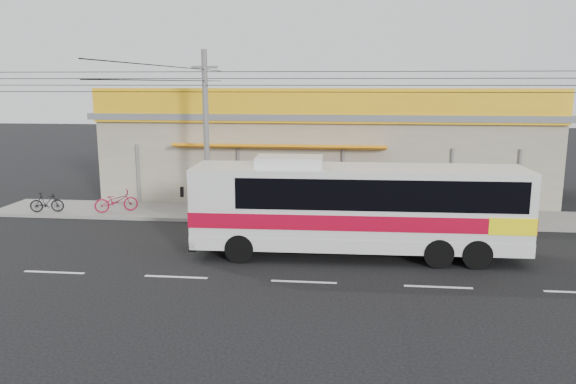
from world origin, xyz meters
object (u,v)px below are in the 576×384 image
Objects in this scene: motorbike_red at (116,201)px; utility_pole at (205,81)px; motorbike_dark at (47,202)px; coach_bus at (363,204)px.

utility_pole reaches higher than motorbike_red.
motorbike_red is 7.05m from utility_pole.
utility_pole is (7.61, -0.36, 5.43)m from motorbike_dark.
motorbike_dark is (-3.11, -0.43, -0.05)m from motorbike_red.
motorbike_red is 0.06× the size of utility_pole.
motorbike_dark is (-14.13, 4.60, -1.26)m from coach_bus.
coach_bus is at bearing -142.29° from motorbike_red.
utility_pole is at bearing -105.20° from motorbike_dark.
coach_bus is 7.55× the size of motorbike_dark.
motorbike_red is 1.27× the size of motorbike_dark.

